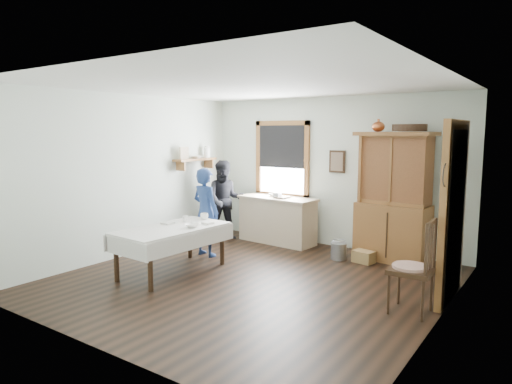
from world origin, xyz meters
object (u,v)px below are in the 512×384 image
(work_counter, at_px, (277,220))
(dining_table, at_px, (172,250))
(spindle_chair, at_px, (411,266))
(pail, at_px, (339,251))
(woman_blue, at_px, (206,215))
(figure_dark, at_px, (225,203))
(china_hutch, at_px, (393,197))
(wicker_basket, at_px, (364,257))

(work_counter, xyz_separation_m, dining_table, (-0.29, -2.47, -0.09))
(spindle_chair, bearing_deg, pail, 133.23)
(work_counter, relative_size, woman_blue, 1.10)
(spindle_chair, height_order, figure_dark, figure_dark)
(china_hutch, relative_size, figure_dark, 1.46)
(dining_table, xyz_separation_m, pail, (1.73, 2.05, -0.20))
(dining_table, distance_m, woman_blue, 1.08)
(figure_dark, bearing_deg, work_counter, -20.45)
(china_hutch, relative_size, woman_blue, 1.51)
(figure_dark, bearing_deg, spindle_chair, -62.11)
(dining_table, bearing_deg, figure_dark, 107.99)
(dining_table, distance_m, figure_dark, 2.27)
(pail, bearing_deg, dining_table, -130.18)
(dining_table, distance_m, pail, 2.70)
(figure_dark, bearing_deg, woman_blue, -106.62)
(work_counter, xyz_separation_m, figure_dark, (-0.98, -0.34, 0.28))
(pail, distance_m, figure_dark, 2.49)
(pail, bearing_deg, spindle_chair, -44.68)
(work_counter, distance_m, china_hutch, 2.26)
(dining_table, bearing_deg, woman_blue, 101.96)
(china_hutch, xyz_separation_m, woman_blue, (-2.68, -1.48, -0.35))
(pail, distance_m, wicker_basket, 0.42)
(woman_blue, distance_m, figure_dark, 1.23)
(spindle_chair, distance_m, figure_dark, 4.37)
(work_counter, relative_size, china_hutch, 0.73)
(work_counter, relative_size, dining_table, 0.88)
(dining_table, xyz_separation_m, spindle_chair, (3.35, 0.46, 0.21))
(work_counter, xyz_separation_m, woman_blue, (-0.50, -1.47, 0.26))
(wicker_basket, bearing_deg, woman_blue, -154.77)
(wicker_basket, xyz_separation_m, figure_dark, (-2.84, 0.02, 0.62))
(woman_blue, relative_size, figure_dark, 0.97)
(woman_blue, bearing_deg, spindle_chair, 178.82)
(pail, height_order, wicker_basket, pail)
(dining_table, bearing_deg, wicker_basket, 44.57)
(spindle_chair, bearing_deg, figure_dark, 155.43)
(pail, xyz_separation_m, woman_blue, (-1.95, -1.05, 0.55))
(dining_table, bearing_deg, spindle_chair, 7.85)
(pail, relative_size, woman_blue, 0.20)
(work_counter, distance_m, woman_blue, 1.57)
(china_hutch, xyz_separation_m, dining_table, (-2.47, -2.48, -0.70))
(pail, xyz_separation_m, wicker_basket, (0.41, 0.06, -0.04))
(work_counter, distance_m, wicker_basket, 1.92)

